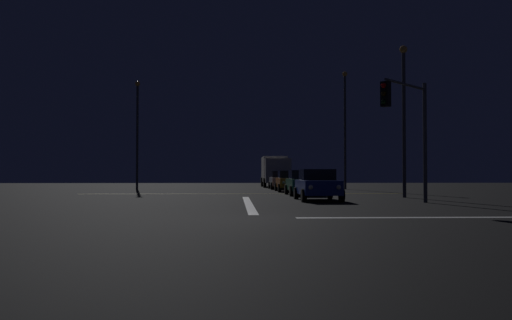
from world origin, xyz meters
name	(u,v)px	position (x,y,z in m)	size (l,w,h in m)	color
ground	(255,220)	(0.00, 0.00, -0.05)	(120.00, 120.00, 0.10)	black
stop_line_north	(248,203)	(0.00, 7.85, 0.00)	(0.35, 13.40, 0.01)	white
centre_line_ns	(244,194)	(0.00, 19.45, 0.00)	(22.00, 0.15, 0.01)	yellow
crosswalk_bar_east	(512,217)	(7.95, 0.00, 0.00)	(13.40, 0.40, 0.01)	white
sedan_blue	(317,185)	(3.53, 10.40, 0.80)	(2.02, 4.33, 1.57)	navy
sedan_green	(303,182)	(3.65, 16.86, 0.80)	(2.02, 4.33, 1.57)	#14512D
sedan_orange	(290,181)	(3.50, 23.59, 0.80)	(2.02, 4.33, 1.57)	#C66014
sedan_silver	(281,180)	(3.40, 29.87, 0.80)	(2.02, 4.33, 1.57)	#B7B7BC
box_truck	(275,170)	(3.46, 37.31, 1.71)	(2.68, 8.28, 3.08)	beige
traffic_signal_ne	(408,117)	(7.08, 7.08, 3.85)	(2.91, 2.91, 5.59)	#4C4C51
streetlamp_left_far	(137,127)	(-8.95, 29.45, 5.33)	(0.44, 0.44, 9.27)	#424247
streetlamp_right_far	(345,122)	(8.95, 29.45, 5.83)	(0.44, 0.44, 10.25)	#424247
streetlamp_right_near	(404,109)	(8.95, 13.45, 4.99)	(0.44, 0.44, 8.62)	#424247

